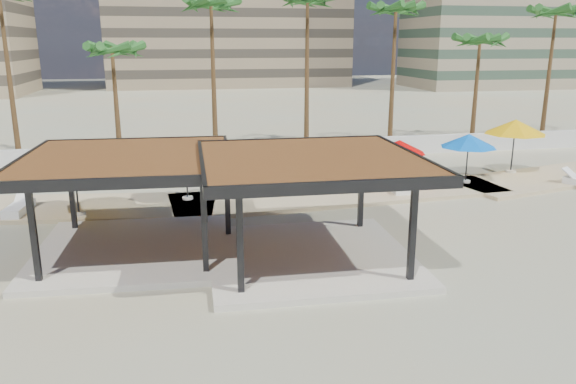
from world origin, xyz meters
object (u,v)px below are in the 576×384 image
object	(u,v)px
pavilion_west	(130,195)
umbrella_c	(399,147)
lounger_b	(396,186)
lounger_a	(19,207)
pavilion_central	(310,199)

from	to	relation	value
pavilion_west	umbrella_c	distance (m)	13.72
pavilion_west	lounger_b	world-z (taller)	pavilion_west
lounger_a	lounger_b	bearing A→B (deg)	-83.06
umbrella_c	lounger_a	xyz separation A→B (m)	(-17.21, -0.83, -1.79)
lounger_b	lounger_a	bearing A→B (deg)	95.04
pavilion_central	umbrella_c	bearing A→B (deg)	52.92
umbrella_c	lounger_b	distance (m)	1.93
pavilion_central	lounger_a	size ratio (longest dim) A/B	3.25
umbrella_c	pavilion_west	bearing A→B (deg)	-153.45
umbrella_c	lounger_a	bearing A→B (deg)	-177.24
pavilion_west	umbrella_c	xyz separation A→B (m)	(12.27, 6.13, 0.10)
pavilion_central	lounger_b	bearing A→B (deg)	52.05
lounger_b	pavilion_west	bearing A→B (deg)	119.07
lounger_b	umbrella_c	bearing A→B (deg)	-22.56
lounger_a	lounger_b	world-z (taller)	lounger_a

